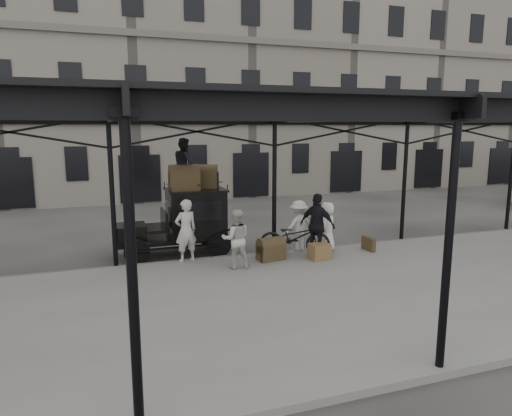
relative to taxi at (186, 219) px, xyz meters
The scene contains 18 objects.
ground 4.28m from the taxi, 49.29° to the right, with size 120.00×120.00×0.00m, color #383533.
platform 5.88m from the taxi, 62.35° to the right, with size 28.00×8.00×0.15m, color slate.
canopy 6.48m from the taxi, 61.01° to the right, with size 22.50×9.00×4.74m.
building_frontage 16.20m from the taxi, 79.80° to the left, with size 64.00×8.00×14.00m, color slate.
taxi is the anchor object (origin of this frame).
porter_left 1.35m from the taxi, 101.38° to the right, with size 0.70×0.46×1.91m, color #BCB6AC.
porter_midleft 2.64m from the taxi, 68.18° to the right, with size 0.84×0.65×1.72m, color #BCB8AC.
porter_centre 4.65m from the taxi, 21.53° to the right, with size 0.80×0.52×1.63m, color silver.
porter_official 4.30m from the taxi, 30.17° to the right, with size 1.18×0.49×2.01m, color black.
porter_right 3.72m from the taxi, 20.71° to the right, with size 1.08×0.62×1.67m, color beige.
bicycle 3.63m from the taxi, 30.28° to the right, with size 0.78×2.24×1.17m, color black.
porter_roof 1.82m from the taxi, 107.50° to the right, with size 0.81×0.63×1.67m, color black.
steamer_trunk_roof_near 1.35m from the taxi, 108.07° to the right, with size 0.95×0.58×0.69m, color #4B3A23, non-canonical shape.
steamer_trunk_roof_far 1.48m from the taxi, 16.81° to the left, with size 0.88×0.54×0.65m, color #4B3A23, non-canonical shape.
steamer_trunk_platform 3.11m from the taxi, 42.70° to the right, with size 0.81×0.50×0.59m, color #4B3A23, non-canonical shape.
wicker_hamper 4.49m from the taxi, 34.54° to the right, with size 0.60×0.45×0.50m, color olive.
suitcase_upright 6.09m from the taxi, 20.21° to the right, with size 0.15×0.60×0.45m, color #4B3A23.
suitcase_flat 2.95m from the taxi, 38.34° to the right, with size 0.60×0.15×0.40m, color #4B3A23.
Camera 1 is at (-5.33, -11.59, 4.18)m, focal length 32.00 mm.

